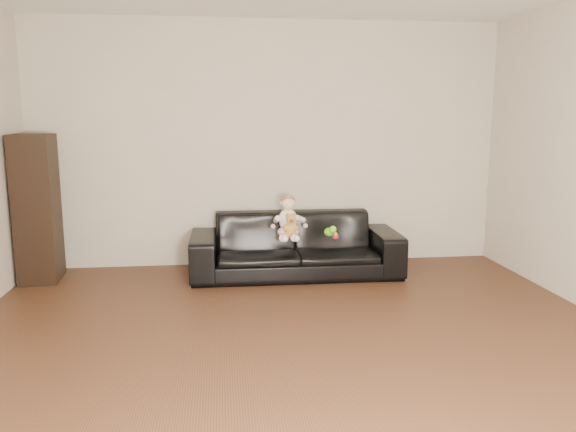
{
  "coord_description": "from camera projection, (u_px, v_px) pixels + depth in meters",
  "views": [
    {
      "loc": [
        -0.51,
        -3.29,
        1.61
      ],
      "look_at": [
        0.14,
        2.15,
        0.63
      ],
      "focal_mm": 35.0,
      "sensor_mm": 36.0,
      "label": 1
    }
  ],
  "objects": [
    {
      "name": "cabinet",
      "position": [
        37.0,
        208.0,
        5.46
      ],
      "size": [
        0.4,
        0.52,
        1.43
      ],
      "primitive_type": "cube",
      "rotation": [
        0.0,
        0.0,
        0.08
      ],
      "color": "black",
      "rests_on": "floor"
    },
    {
      "name": "wall_back",
      "position": [
        269.0,
        145.0,
        6.01
      ],
      "size": [
        5.0,
        0.0,
        5.0
      ],
      "primitive_type": "plane",
      "rotation": [
        1.57,
        0.0,
        0.0
      ],
      "color": "#BAB09C",
      "rests_on": "ground"
    },
    {
      "name": "toy_rattle",
      "position": [
        336.0,
        237.0,
        5.51
      ],
      "size": [
        0.08,
        0.08,
        0.06
      ],
      "primitive_type": "sphere",
      "rotation": [
        0.0,
        0.0,
        -0.42
      ],
      "color": "red",
      "rests_on": "sofa"
    },
    {
      "name": "shelf_item",
      "position": [
        37.0,
        175.0,
        5.4
      ],
      "size": [
        0.2,
        0.26,
        0.28
      ],
      "primitive_type": "cube",
      "rotation": [
        0.0,
        0.0,
        0.08
      ],
      "color": "silver",
      "rests_on": "cabinet"
    },
    {
      "name": "toy_green",
      "position": [
        329.0,
        232.0,
        5.65
      ],
      "size": [
        0.14,
        0.15,
        0.09
      ],
      "primitive_type": "ellipsoid",
      "rotation": [
        0.0,
        0.0,
        0.26
      ],
      "color": "#66DD1A",
      "rests_on": "sofa"
    },
    {
      "name": "floor",
      "position": [
        307.0,
        373.0,
        3.55
      ],
      "size": [
        5.5,
        5.5,
        0.0
      ],
      "primitive_type": "plane",
      "color": "#442818",
      "rests_on": "ground"
    },
    {
      "name": "sofa",
      "position": [
        295.0,
        245.0,
        5.72
      ],
      "size": [
        2.12,
        0.85,
        0.62
      ],
      "primitive_type": "imported",
      "rotation": [
        0.0,
        0.0,
        -0.01
      ],
      "color": "black",
      "rests_on": "floor"
    },
    {
      "name": "baby",
      "position": [
        288.0,
        219.0,
        5.55
      ],
      "size": [
        0.33,
        0.39,
        0.43
      ],
      "rotation": [
        0.0,
        0.0,
        -0.29
      ],
      "color": "#F5CED1",
      "rests_on": "sofa"
    },
    {
      "name": "toy_blue_disc",
      "position": [
        336.0,
        237.0,
        5.6
      ],
      "size": [
        0.09,
        0.09,
        0.01
      ],
      "primitive_type": "cylinder",
      "rotation": [
        0.0,
        0.0,
        -0.01
      ],
      "color": "#171ABB",
      "rests_on": "sofa"
    },
    {
      "name": "teddy_bear",
      "position": [
        291.0,
        225.0,
        5.43
      ],
      "size": [
        0.14,
        0.14,
        0.22
      ],
      "rotation": [
        0.0,
        0.0,
        -0.18
      ],
      "color": "#B38333",
      "rests_on": "sofa"
    }
  ]
}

